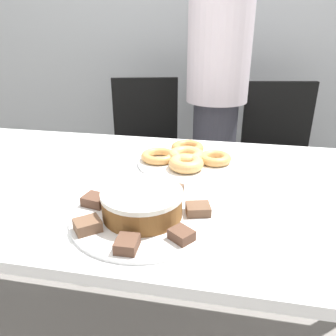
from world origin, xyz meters
TOP-DOWN VIEW (x-y plane):
  - wall_back at (0.00, 1.53)m, footprint 8.00×0.05m
  - table at (0.00, 0.00)m, footprint 1.89×0.87m
  - person_standing at (0.16, 0.86)m, footprint 0.32×0.32m
  - office_chair_left at (-0.24, 0.90)m, footprint 0.54×0.54m
  - office_chair_right at (0.53, 0.90)m, footprint 0.51×0.51m
  - plate_cake at (0.04, -0.21)m, footprint 0.36×0.36m
  - plate_donuts at (0.10, 0.16)m, footprint 0.34×0.34m
  - frosted_cake at (0.04, -0.21)m, footprint 0.20×0.20m
  - lamington_0 at (0.15, -0.30)m, footprint 0.06×0.06m
  - lamington_1 at (0.18, -0.18)m, footprint 0.07×0.06m
  - lamington_2 at (0.10, -0.09)m, footprint 0.05×0.06m
  - lamington_3 at (-0.02, -0.09)m, footprint 0.06×0.06m
  - lamington_4 at (-0.10, -0.19)m, footprint 0.07×0.06m
  - lamington_5 at (-0.07, -0.30)m, footprint 0.08×0.07m
  - lamington_6 at (0.04, -0.35)m, footprint 0.05×0.06m
  - donut_0 at (0.10, 0.16)m, footprint 0.13×0.13m
  - donut_1 at (0.20, 0.17)m, footprint 0.11×0.11m
  - donut_2 at (0.09, 0.25)m, footprint 0.12×0.12m
  - donut_3 at (0.00, 0.16)m, footprint 0.12×0.12m
  - donut_4 at (0.11, 0.09)m, footprint 0.12×0.12m

SIDE VIEW (x-z plane):
  - office_chair_left at x=-0.24m, z-range -0.02..0.87m
  - office_chair_right at x=0.53m, z-range -0.02..0.87m
  - table at x=0.00m, z-range 0.29..1.01m
  - plate_cake at x=0.04m, z-range 0.73..0.74m
  - plate_donuts at x=0.10m, z-range 0.73..0.74m
  - lamington_1 at x=0.18m, z-range 0.74..0.76m
  - lamington_0 at x=0.15m, z-range 0.74..0.76m
  - lamington_2 at x=0.10m, z-range 0.74..0.76m
  - lamington_6 at x=0.04m, z-range 0.74..0.76m
  - lamington_4 at x=-0.10m, z-range 0.74..0.76m
  - lamington_3 at x=-0.02m, z-range 0.74..0.76m
  - lamington_5 at x=-0.07m, z-range 0.74..0.76m
  - donut_3 at x=0.00m, z-range 0.74..0.77m
  - donut_1 at x=0.20m, z-range 0.74..0.77m
  - donut_2 at x=0.09m, z-range 0.74..0.77m
  - donut_4 at x=0.11m, z-range 0.74..0.78m
  - donut_0 at x=0.10m, z-range 0.74..0.78m
  - frosted_cake at x=0.04m, z-range 0.74..0.80m
  - person_standing at x=0.16m, z-range 0.05..1.69m
  - wall_back at x=0.00m, z-range 0.00..2.60m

